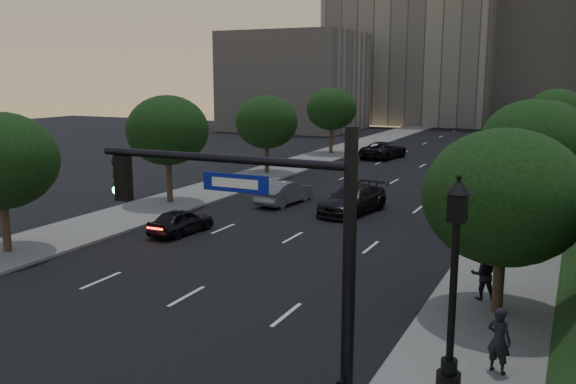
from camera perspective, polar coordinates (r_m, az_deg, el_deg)
The scene contains 26 objects.
ground at distance 19.03m, azimuth -18.38°, elevation -14.09°, with size 160.00×160.00×0.00m, color black.
road_surface at distance 44.66m, azimuth 9.21°, elevation 0.58°, with size 16.00×140.00×0.02m, color black.
sidewalk_right at distance 42.97m, azimuth 22.43°, elevation -0.42°, with size 4.50×140.00×0.15m, color slate.
sidewalk_left at distance 48.49m, azimuth -2.47°, elevation 1.60°, with size 4.50×140.00×0.15m, color slate.
office_block_left at distance 107.79m, azimuth 11.82°, elevation 14.94°, with size 26.00×20.00×32.00m, color gray.
office_block_mid at distance 114.50m, azimuth 23.01°, elevation 12.57°, with size 22.00×18.00×26.00m, color #AAA39C.
office_block_filler at distance 90.71m, azimuth 0.64°, elevation 10.29°, with size 18.00×16.00×14.00m, color #AAA39C.
tree_right_a at distance 20.67m, azimuth 19.58°, elevation -0.45°, with size 5.20×5.20×6.24m.
tree_right_b at distance 32.45m, azimuth 21.98°, elevation 4.16°, with size 5.20×5.20×6.74m.
tree_right_c at distance 45.42m, azimuth 23.08°, elevation 5.14°, with size 5.20×5.20×6.24m.
tree_right_d at distance 59.34m, azimuth 23.81°, elevation 6.70°, with size 5.20×5.20×6.74m.
tree_right_e at distance 74.34m, azimuth 24.22°, elevation 6.93°, with size 5.20×5.20×6.24m.
tree_left_a at distance 29.26m, azimuth -25.35°, elevation 2.65°, with size 5.00×5.00×6.34m.
tree_left_b at distance 37.88m, azimuth -11.21°, elevation 5.67°, with size 5.00×5.00×6.71m.
tree_left_c at distance 48.91m, azimuth -2.01°, elevation 6.55°, with size 5.00×5.00×6.34m.
tree_left_d at distance 61.61m, azimuth 4.08°, elevation 7.76°, with size 5.00×5.00×6.71m.
traffic_signal_mast at distance 11.57m, azimuth 0.48°, elevation -10.29°, with size 5.68×0.56×7.00m.
street_lamp at distance 15.26m, azimuth 15.16°, elevation -9.52°, with size 0.64×0.64×5.62m.
sedan_near_left at distance 31.11m, azimuth -9.99°, elevation -2.71°, with size 1.54×3.82×1.30m, color black.
sedan_mid_left at distance 37.75m, azimuth -0.34°, elevation -0.01°, with size 1.58×4.54×1.49m, color slate.
sedan_far_left at distance 59.47m, azimuth 8.95°, elevation 3.90°, with size 2.70×5.86×1.63m, color black.
sedan_near_right at distance 35.39m, azimuth 6.09°, elevation -0.72°, with size 2.23×5.49×1.59m, color black.
sedan_far_right at distance 45.10m, azimuth 17.14°, elevation 1.23°, with size 1.65×4.11×1.40m, color #53555B.
pedestrian_a at distance 17.28m, azimuth 19.14°, elevation -12.96°, with size 0.65×0.43×1.79m, color black.
pedestrian_b at distance 22.41m, azimuth 17.82°, elevation -7.36°, with size 0.87×0.68×1.79m, color black.
pedestrian_c at distance 27.87m, azimuth 21.87°, elevation -4.02°, with size 1.08×0.45×1.85m, color black.
Camera 1 is at (12.31, -12.21, 7.84)m, focal length 38.00 mm.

